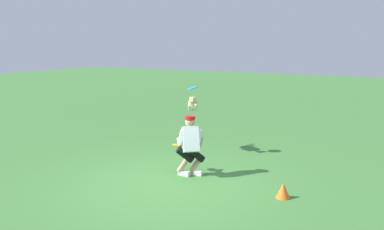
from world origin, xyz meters
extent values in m
plane|color=#427E3A|center=(0.00, 0.00, 0.00)|extent=(60.00, 60.00, 0.00)
cube|color=silver|center=(-0.22, -0.80, 0.05)|extent=(0.26, 0.10, 0.10)
cylinder|color=tan|center=(-0.19, -0.84, 0.24)|extent=(0.31, 0.28, 0.37)
cylinder|color=black|center=(-0.21, -0.78, 0.47)|extent=(0.41, 0.37, 0.37)
cube|color=silver|center=(0.00, -0.62, 0.05)|extent=(0.26, 0.10, 0.10)
cylinder|color=tan|center=(0.03, -0.66, 0.24)|extent=(0.31, 0.28, 0.37)
cylinder|color=black|center=(-0.02, -0.63, 0.47)|extent=(0.41, 0.37, 0.37)
cube|color=white|center=(-0.13, -0.68, 0.81)|extent=(0.52, 0.53, 0.58)
cylinder|color=white|center=(-0.28, -0.82, 0.87)|extent=(0.16, 0.16, 0.29)
cylinder|color=white|center=(0.03, -0.57, 0.87)|extent=(0.16, 0.16, 0.29)
cylinder|color=tan|center=(0.17, -0.72, 0.69)|extent=(0.24, 0.27, 0.19)
cylinder|color=tan|center=(-0.27, -0.86, 0.71)|extent=(0.16, 0.15, 0.27)
sphere|color=tan|center=(-0.07, -0.76, 1.17)|extent=(0.21, 0.21, 0.21)
cylinder|color=red|center=(-0.07, -0.76, 1.26)|extent=(0.22, 0.22, 0.07)
cylinder|color=red|center=(-0.01, -0.84, 1.23)|extent=(0.12, 0.12, 0.02)
ellipsoid|color=tan|center=(0.83, -2.48, 1.23)|extent=(0.52, 0.66, 0.50)
ellipsoid|color=silver|center=(0.75, -2.34, 1.20)|extent=(0.13, 0.18, 0.15)
sphere|color=tan|center=(0.64, -2.14, 1.41)|extent=(0.17, 0.17, 0.17)
cone|color=tan|center=(0.59, -2.06, 1.39)|extent=(0.12, 0.12, 0.09)
cone|color=tan|center=(0.70, -2.13, 1.49)|extent=(0.06, 0.06, 0.07)
cone|color=tan|center=(0.60, -2.18, 1.49)|extent=(0.06, 0.06, 0.07)
cylinder|color=silver|center=(0.81, -2.29, 1.19)|extent=(0.20, 0.29, 0.23)
cylinder|color=silver|center=(0.68, -2.36, 1.19)|extent=(0.20, 0.29, 0.23)
cylinder|color=tan|center=(0.98, -2.59, 1.19)|extent=(0.20, 0.29, 0.23)
cylinder|color=tan|center=(0.85, -2.66, 1.19)|extent=(0.20, 0.29, 0.23)
cylinder|color=silver|center=(1.01, -2.79, 1.28)|extent=(0.14, 0.20, 0.23)
cylinder|color=#2697E1|center=(0.65, -2.15, 1.71)|extent=(0.27, 0.27, 0.13)
cylinder|color=yellow|center=(0.27, -0.80, 0.61)|extent=(0.28, 0.28, 0.08)
cone|color=orange|center=(-2.22, -0.46, 0.15)|extent=(0.26, 0.26, 0.29)
camera|label=1|loc=(-4.08, 6.27, 2.81)|focal=36.31mm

